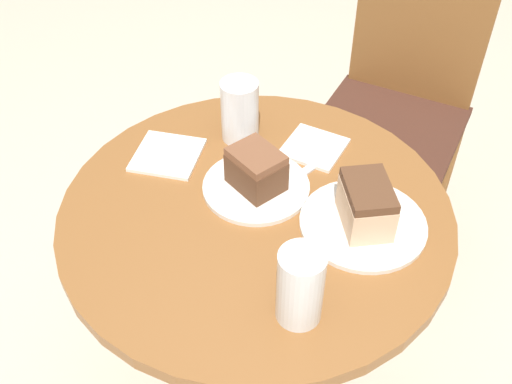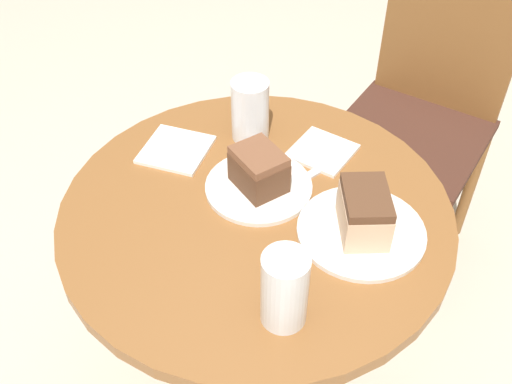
{
  "view_description": "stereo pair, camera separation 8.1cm",
  "coord_description": "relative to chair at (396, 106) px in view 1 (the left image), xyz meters",
  "views": [
    {
      "loc": [
        0.41,
        -0.72,
        1.53
      ],
      "look_at": [
        0.0,
        0.0,
        0.76
      ],
      "focal_mm": 42.0,
      "sensor_mm": 36.0,
      "label": 1
    },
    {
      "loc": [
        0.48,
        -0.67,
        1.53
      ],
      "look_at": [
        0.0,
        0.0,
        0.76
      ],
      "focal_mm": 42.0,
      "sensor_mm": 36.0,
      "label": 2
    }
  ],
  "objects": [
    {
      "name": "cake_slice_near",
      "position": [
        -0.07,
        -0.73,
        0.27
      ],
      "size": [
        0.13,
        0.11,
        0.08
      ],
      "rotation": [
        0.0,
        0.0,
        4.34
      ],
      "color": "brown",
      "rests_on": "plate_near"
    },
    {
      "name": "glass_water",
      "position": [
        0.14,
        -0.96,
        0.29
      ],
      "size": [
        0.08,
        0.08,
        0.14
      ],
      "color": "silver",
      "rests_on": "table"
    },
    {
      "name": "chair",
      "position": [
        0.0,
        0.0,
        0.0
      ],
      "size": [
        0.43,
        0.43,
        0.94
      ],
      "rotation": [
        0.0,
        0.0,
        0.04
      ],
      "color": "brown",
      "rests_on": "ground_plane"
    },
    {
      "name": "plate_far",
      "position": [
        0.16,
        -0.72,
        0.23
      ],
      "size": [
        0.24,
        0.24,
        0.01
      ],
      "color": "silver",
      "rests_on": "table"
    },
    {
      "name": "fork",
      "position": [
        0.0,
        -0.62,
        0.22
      ],
      "size": [
        0.06,
        0.17,
        0.0
      ],
      "rotation": [
        0.0,
        0.0,
        1.3
      ],
      "color": "silver",
      "rests_on": "table"
    },
    {
      "name": "cake_slice_far",
      "position": [
        0.16,
        -0.72,
        0.28
      ],
      "size": [
        0.14,
        0.14,
        0.09
      ],
      "rotation": [
        0.0,
        0.0,
        3.79
      ],
      "color": "beige",
      "rests_on": "plate_far"
    },
    {
      "name": "napkin_side",
      "position": [
        -0.02,
        -0.56,
        0.22
      ],
      "size": [
        0.12,
        0.12,
        0.01
      ],
      "rotation": [
        0.0,
        0.0,
        0.03
      ],
      "color": "white",
      "rests_on": "table"
    },
    {
      "name": "table",
      "position": [
        -0.04,
        -0.78,
        0.03
      ],
      "size": [
        0.77,
        0.77,
        0.72
      ],
      "color": "brown",
      "rests_on": "ground_plane"
    },
    {
      "name": "plate_near",
      "position": [
        -0.07,
        -0.73,
        0.23
      ],
      "size": [
        0.22,
        0.22,
        0.01
      ],
      "color": "silver",
      "rests_on": "table"
    },
    {
      "name": "napkin_stack",
      "position": [
        -0.28,
        -0.74,
        0.22
      ],
      "size": [
        0.17,
        0.17,
        0.01
      ],
      "rotation": [
        0.0,
        0.0,
        0.29
      ],
      "color": "white",
      "rests_on": "table"
    },
    {
      "name": "glass_lemonade",
      "position": [
        -0.18,
        -0.6,
        0.28
      ],
      "size": [
        0.08,
        0.08,
        0.14
      ],
      "color": "beige",
      "rests_on": "table"
    }
  ]
}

